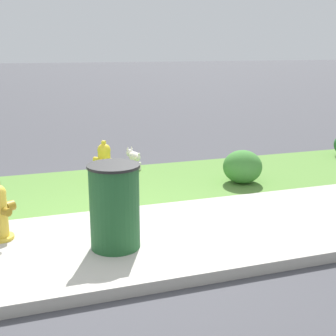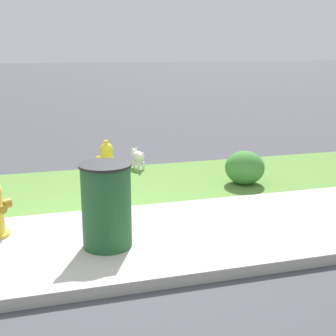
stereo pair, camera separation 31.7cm
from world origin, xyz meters
name	(u,v)px [view 1 (the left image)]	position (x,y,z in m)	size (l,w,h in m)	color
ground_plane	(123,241)	(0.00, 0.00, 0.00)	(120.00, 120.00, 0.00)	#424247
sidewalk_pavement	(123,240)	(0.00, 0.00, 0.01)	(18.00, 2.16, 0.01)	#ADA89E
grass_verge	(90,187)	(0.00, 2.19, 0.00)	(18.00, 2.22, 0.01)	#568438
street_curb	(152,284)	(0.00, -1.16, 0.06)	(18.00, 0.16, 0.12)	#ADA89E
fire_hydrant_by_grass_verge	(104,162)	(0.30, 2.54, 0.31)	(0.35, 0.35, 0.66)	yellow
fire_hydrant_far_end	(0,212)	(-1.30, 0.48, 0.34)	(0.33, 0.35, 0.70)	gold
small_white_dog	(134,157)	(0.95, 3.11, 0.23)	(0.23, 0.48, 0.38)	silver
trash_bin	(115,207)	(-0.11, -0.15, 0.47)	(0.56, 0.56, 0.94)	#1E5128
shrub_bush_near_lamp	(243,167)	(2.38, 1.67, 0.27)	(0.63, 0.63, 0.54)	#3D7F33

